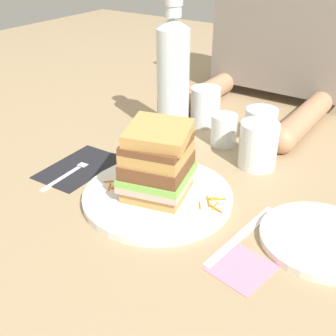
% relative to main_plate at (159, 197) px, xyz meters
% --- Properties ---
extents(ground_plane, '(3.00, 3.00, 0.00)m').
position_rel_main_plate_xyz_m(ground_plane, '(-0.00, 0.02, -0.01)').
color(ground_plane, '#9E8460').
extents(main_plate, '(0.28, 0.28, 0.01)m').
position_rel_main_plate_xyz_m(main_plate, '(0.00, 0.00, 0.00)').
color(main_plate, white).
rests_on(main_plate, ground_plane).
extents(sandwich, '(0.14, 0.15, 0.14)m').
position_rel_main_plate_xyz_m(sandwich, '(-0.00, 0.00, 0.07)').
color(sandwich, tan).
rests_on(sandwich, main_plate).
extents(carrot_shred_0, '(0.02, 0.01, 0.00)m').
position_rel_main_plate_xyz_m(carrot_shred_0, '(-0.07, -0.03, 0.01)').
color(carrot_shred_0, orange).
rests_on(carrot_shred_0, main_plate).
extents(carrot_shred_1, '(0.01, 0.03, 0.00)m').
position_rel_main_plate_xyz_m(carrot_shred_1, '(-0.08, -0.02, 0.01)').
color(carrot_shred_1, orange).
rests_on(carrot_shred_1, main_plate).
extents(carrot_shred_2, '(0.01, 0.02, 0.00)m').
position_rel_main_plate_xyz_m(carrot_shred_2, '(-0.08, -0.03, 0.01)').
color(carrot_shred_2, orange).
rests_on(carrot_shred_2, main_plate).
extents(carrot_shred_3, '(0.02, 0.02, 0.00)m').
position_rel_main_plate_xyz_m(carrot_shred_3, '(-0.09, -0.04, 0.01)').
color(carrot_shred_3, orange).
rests_on(carrot_shred_3, main_plate).
extents(carrot_shred_4, '(0.03, 0.02, 0.00)m').
position_rel_main_plate_xyz_m(carrot_shred_4, '(-0.10, -0.02, 0.01)').
color(carrot_shred_4, orange).
rests_on(carrot_shred_4, main_plate).
extents(carrot_shred_5, '(0.03, 0.01, 0.00)m').
position_rel_main_plate_xyz_m(carrot_shred_5, '(0.11, 0.01, 0.01)').
color(carrot_shred_5, orange).
rests_on(carrot_shred_5, main_plate).
extents(carrot_shred_6, '(0.02, 0.02, 0.00)m').
position_rel_main_plate_xyz_m(carrot_shred_6, '(0.09, 0.04, 0.01)').
color(carrot_shred_6, orange).
rests_on(carrot_shred_6, main_plate).
extents(carrot_shred_7, '(0.01, 0.03, 0.00)m').
position_rel_main_plate_xyz_m(carrot_shred_7, '(0.11, 0.02, 0.01)').
color(carrot_shred_7, orange).
rests_on(carrot_shred_7, main_plate).
extents(carrot_shred_8, '(0.01, 0.02, 0.00)m').
position_rel_main_plate_xyz_m(carrot_shred_8, '(0.08, 0.01, 0.01)').
color(carrot_shred_8, orange).
rests_on(carrot_shred_8, main_plate).
extents(carrot_shred_9, '(0.03, 0.02, 0.00)m').
position_rel_main_plate_xyz_m(carrot_shred_9, '(0.10, 0.04, 0.01)').
color(carrot_shred_9, orange).
rests_on(carrot_shred_9, main_plate).
extents(carrot_shred_10, '(0.02, 0.03, 0.00)m').
position_rel_main_plate_xyz_m(carrot_shred_10, '(0.09, 0.03, 0.01)').
color(carrot_shred_10, orange).
rests_on(carrot_shred_10, main_plate).
extents(napkin_dark, '(0.12, 0.18, 0.00)m').
position_rel_main_plate_xyz_m(napkin_dark, '(-0.21, 0.00, -0.01)').
color(napkin_dark, black).
rests_on(napkin_dark, ground_plane).
extents(fork, '(0.02, 0.17, 0.00)m').
position_rel_main_plate_xyz_m(fork, '(-0.21, -0.02, -0.00)').
color(fork, silver).
rests_on(fork, napkin_dark).
extents(knife, '(0.04, 0.20, 0.00)m').
position_rel_main_plate_xyz_m(knife, '(0.17, -0.01, -0.01)').
color(knife, silver).
rests_on(knife, ground_plane).
extents(juice_glass, '(0.08, 0.08, 0.10)m').
position_rel_main_plate_xyz_m(juice_glass, '(0.09, 0.22, 0.04)').
color(juice_glass, white).
rests_on(juice_glass, ground_plane).
extents(water_bottle, '(0.08, 0.08, 0.31)m').
position_rel_main_plate_xyz_m(water_bottle, '(-0.14, 0.26, 0.14)').
color(water_bottle, silver).
rests_on(water_bottle, ground_plane).
extents(empty_tumbler_0, '(0.08, 0.08, 0.08)m').
position_rel_main_plate_xyz_m(empty_tumbler_0, '(0.05, 0.35, 0.03)').
color(empty_tumbler_0, silver).
rests_on(empty_tumbler_0, ground_plane).
extents(empty_tumbler_1, '(0.08, 0.08, 0.09)m').
position_rel_main_plate_xyz_m(empty_tumbler_1, '(-0.11, 0.36, 0.04)').
color(empty_tumbler_1, silver).
rests_on(empty_tumbler_1, ground_plane).
extents(empty_tumbler_2, '(0.06, 0.06, 0.07)m').
position_rel_main_plate_xyz_m(empty_tumbler_2, '(-0.01, 0.28, 0.03)').
color(empty_tumbler_2, silver).
rests_on(empty_tumbler_2, ground_plane).
extents(side_plate, '(0.20, 0.20, 0.01)m').
position_rel_main_plate_xyz_m(side_plate, '(0.29, 0.05, -0.00)').
color(side_plate, white).
rests_on(side_plate, ground_plane).
extents(napkin_pink, '(0.09, 0.10, 0.00)m').
position_rel_main_plate_xyz_m(napkin_pink, '(0.21, -0.08, -0.01)').
color(napkin_pink, pink).
rests_on(napkin_pink, ground_plane).
extents(diner_across, '(0.39, 0.48, 0.57)m').
position_rel_main_plate_xyz_m(diner_across, '(-0.03, 0.64, 0.26)').
color(diner_across, tan).
rests_on(diner_across, ground_plane).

